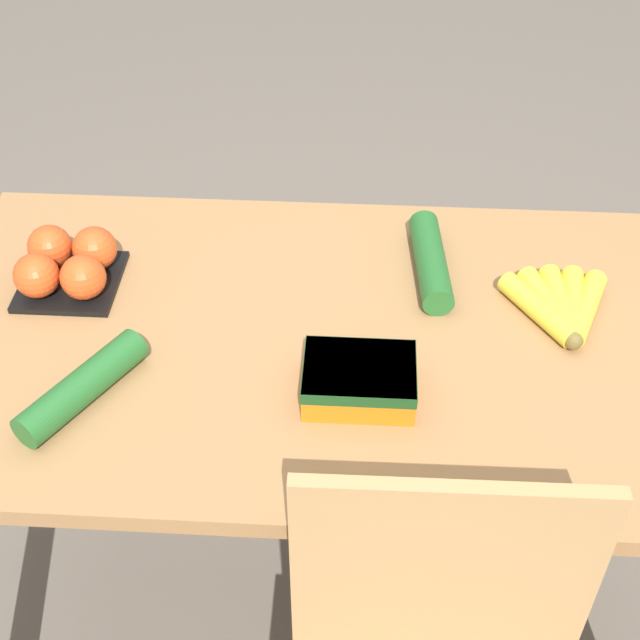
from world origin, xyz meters
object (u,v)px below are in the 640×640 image
tomato_pack (67,264)px  cucumber_near (83,387)px  carrot_bag (359,378)px  cucumber_far (431,261)px  banana_bunch (561,308)px

tomato_pack → cucumber_near: (-0.09, 0.26, -0.02)m
carrot_bag → cucumber_far: 0.31m
tomato_pack → cucumber_near: 0.27m
cucumber_near → cucumber_far: (-0.51, -0.32, 0.00)m
tomato_pack → carrot_bag: 0.54m
tomato_pack → cucumber_near: size_ratio=0.75×
banana_bunch → carrot_bag: 0.37m
carrot_bag → cucumber_far: (-0.11, -0.29, -0.01)m
banana_bunch → cucumber_far: size_ratio=0.81×
cucumber_near → cucumber_far: same height
carrot_bag → cucumber_far: carrot_bag is taller
cucumber_far → tomato_pack: bearing=6.1°
banana_bunch → cucumber_far: bearing=-25.6°
carrot_bag → cucumber_far: bearing=-111.4°
cucumber_far → cucumber_near: bearing=32.2°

